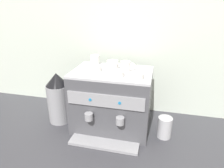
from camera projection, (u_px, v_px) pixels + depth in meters
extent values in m
plane|color=#38383D|center=(112.00, 126.00, 1.61)|extent=(4.00, 4.00, 0.00)
cube|color=silver|center=(121.00, 47.00, 1.70)|extent=(2.80, 0.03, 1.12)
cube|color=#4C4C51|center=(112.00, 101.00, 1.53)|extent=(0.57, 0.38, 0.45)
cube|color=#B7B7BC|center=(112.00, 72.00, 1.44)|extent=(0.57, 0.38, 0.02)
cube|color=#939399|center=(105.00, 101.00, 1.31)|extent=(0.52, 0.01, 0.09)
cylinder|color=#1E7AB7|center=(90.00, 100.00, 1.33)|extent=(0.02, 0.01, 0.02)
cylinder|color=#1E7AB7|center=(120.00, 103.00, 1.28)|extent=(0.02, 0.01, 0.02)
cube|color=#939399|center=(104.00, 144.00, 1.39)|extent=(0.48, 0.12, 0.02)
cylinder|color=#939399|center=(89.00, 117.00, 1.36)|extent=(0.06, 0.06, 0.05)
cylinder|color=#939399|center=(120.00, 121.00, 1.31)|extent=(0.06, 0.06, 0.05)
cylinder|color=white|center=(125.00, 66.00, 1.42)|extent=(0.07, 0.07, 0.07)
torus|color=white|center=(132.00, 66.00, 1.42)|extent=(0.05, 0.02, 0.05)
cylinder|color=white|center=(113.00, 66.00, 1.43)|extent=(0.08, 0.08, 0.07)
torus|color=white|center=(119.00, 67.00, 1.41)|extent=(0.06, 0.03, 0.06)
cylinder|color=white|center=(95.00, 60.00, 1.56)|extent=(0.07, 0.07, 0.08)
torus|color=white|center=(95.00, 58.00, 1.60)|extent=(0.03, 0.06, 0.06)
cylinder|color=white|center=(94.00, 69.00, 1.42)|extent=(0.09, 0.09, 0.04)
cylinder|color=white|center=(95.00, 71.00, 1.42)|extent=(0.05, 0.05, 0.01)
cylinder|color=white|center=(136.00, 76.00, 1.29)|extent=(0.10, 0.10, 0.04)
cylinder|color=white|center=(136.00, 78.00, 1.29)|extent=(0.05, 0.05, 0.01)
cylinder|color=white|center=(116.00, 74.00, 1.32)|extent=(0.11, 0.11, 0.04)
cylinder|color=white|center=(116.00, 76.00, 1.33)|extent=(0.06, 0.06, 0.01)
cylinder|color=#939399|center=(59.00, 103.00, 1.63)|extent=(0.18, 0.18, 0.32)
cone|color=black|center=(56.00, 79.00, 1.55)|extent=(0.17, 0.17, 0.10)
cylinder|color=#B7B7BC|center=(165.00, 127.00, 1.45)|extent=(0.10, 0.10, 0.16)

